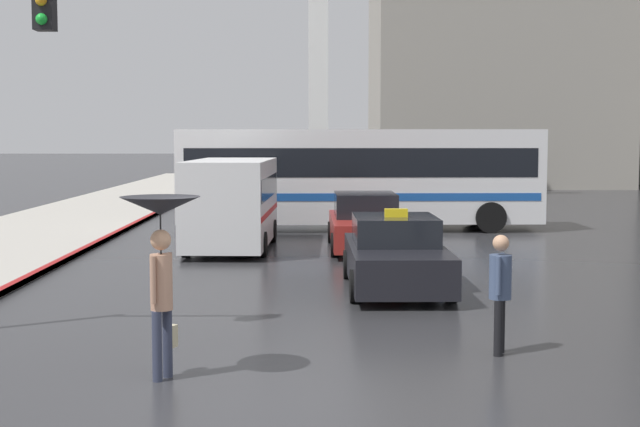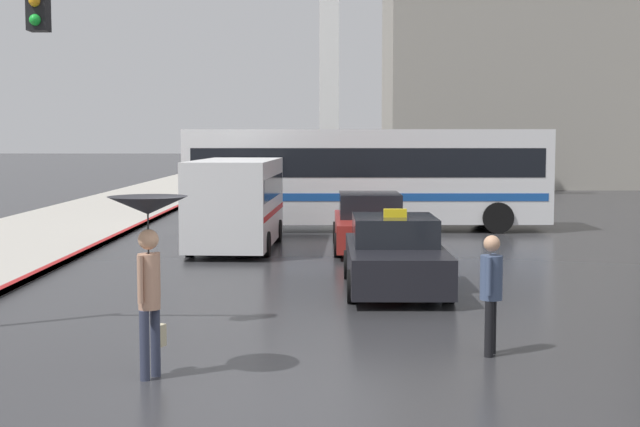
{
  "view_description": "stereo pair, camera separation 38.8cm",
  "coord_description": "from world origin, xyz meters",
  "px_view_note": "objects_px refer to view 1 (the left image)",
  "views": [
    {
      "loc": [
        0.35,
        -9.57,
        2.96
      ],
      "look_at": [
        0.62,
        8.5,
        1.4
      ],
      "focal_mm": 50.0,
      "sensor_mm": 36.0,
      "label": 1
    },
    {
      "loc": [
        0.74,
        -9.57,
        2.96
      ],
      "look_at": [
        0.62,
        8.5,
        1.4
      ],
      "focal_mm": 50.0,
      "sensor_mm": 36.0,
      "label": 2
    }
  ],
  "objects_px": {
    "taxi": "(396,256)",
    "ambulance_van": "(232,200)",
    "sedan_red": "(365,224)",
    "pedestrian_man": "(500,285)",
    "city_bus": "(359,174)",
    "pedestrian_with_umbrella": "(161,235)"
  },
  "relations": [
    {
      "from": "sedan_red",
      "to": "pedestrian_with_umbrella",
      "type": "height_order",
      "value": "pedestrian_with_umbrella"
    },
    {
      "from": "sedan_red",
      "to": "city_bus",
      "type": "distance_m",
      "value": 5.22
    },
    {
      "from": "city_bus",
      "to": "ambulance_van",
      "type": "bearing_deg",
      "value": -36.75
    },
    {
      "from": "sedan_red",
      "to": "pedestrian_man",
      "type": "height_order",
      "value": "pedestrian_man"
    },
    {
      "from": "sedan_red",
      "to": "taxi",
      "type": "bearing_deg",
      "value": 91.64
    },
    {
      "from": "taxi",
      "to": "pedestrian_man",
      "type": "distance_m",
      "value": 5.31
    },
    {
      "from": "sedan_red",
      "to": "pedestrian_with_umbrella",
      "type": "xyz_separation_m",
      "value": [
        -3.31,
        -12.61,
        1.11
      ]
    },
    {
      "from": "taxi",
      "to": "ambulance_van",
      "type": "xyz_separation_m",
      "value": [
        -3.7,
        6.33,
        0.66
      ]
    },
    {
      "from": "taxi",
      "to": "pedestrian_man",
      "type": "height_order",
      "value": "pedestrian_man"
    },
    {
      "from": "sedan_red",
      "to": "pedestrian_with_umbrella",
      "type": "distance_m",
      "value": 13.08
    },
    {
      "from": "ambulance_van",
      "to": "city_bus",
      "type": "height_order",
      "value": "city_bus"
    },
    {
      "from": "taxi",
      "to": "sedan_red",
      "type": "relative_size",
      "value": 0.92
    },
    {
      "from": "ambulance_van",
      "to": "pedestrian_man",
      "type": "distance_m",
      "value": 12.44
    },
    {
      "from": "taxi",
      "to": "city_bus",
      "type": "relative_size",
      "value": 0.38
    },
    {
      "from": "city_bus",
      "to": "pedestrian_man",
      "type": "bearing_deg",
      "value": 2.85
    },
    {
      "from": "pedestrian_with_umbrella",
      "to": "pedestrian_man",
      "type": "height_order",
      "value": "pedestrian_with_umbrella"
    },
    {
      "from": "taxi",
      "to": "sedan_red",
      "type": "xyz_separation_m",
      "value": [
        -0.18,
        6.2,
        0.02
      ]
    },
    {
      "from": "ambulance_van",
      "to": "pedestrian_with_umbrella",
      "type": "bearing_deg",
      "value": 93.2
    },
    {
      "from": "city_bus",
      "to": "sedan_red",
      "type": "bearing_deg",
      "value": -1.84
    },
    {
      "from": "ambulance_van",
      "to": "pedestrian_man",
      "type": "height_order",
      "value": "ambulance_van"
    },
    {
      "from": "sedan_red",
      "to": "pedestrian_with_umbrella",
      "type": "relative_size",
      "value": 2.13
    },
    {
      "from": "sedan_red",
      "to": "city_bus",
      "type": "relative_size",
      "value": 0.42
    }
  ]
}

